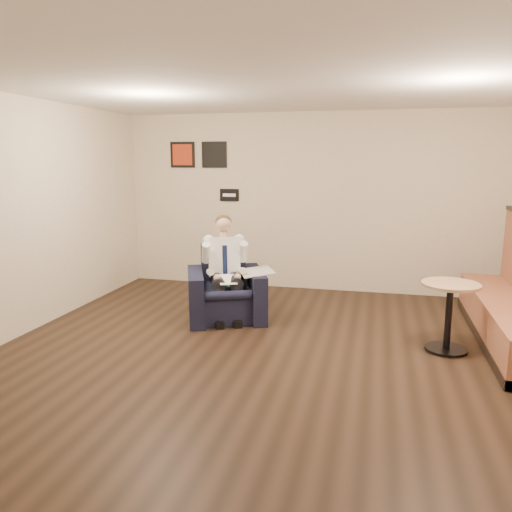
% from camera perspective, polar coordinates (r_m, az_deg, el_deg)
% --- Properties ---
extents(ground, '(6.00, 6.00, 0.00)m').
position_cam_1_polar(ground, '(5.41, 1.25, -11.48)').
color(ground, black).
rests_on(ground, ground).
extents(wall_back, '(6.00, 0.02, 2.80)m').
position_cam_1_polar(wall_back, '(7.99, 5.99, 6.09)').
color(wall_back, beige).
rests_on(wall_back, ground).
extents(wall_front, '(6.00, 0.02, 2.80)m').
position_cam_1_polar(wall_front, '(2.27, -15.37, -6.33)').
color(wall_front, beige).
rests_on(wall_front, ground).
extents(wall_left, '(0.02, 6.00, 2.80)m').
position_cam_1_polar(wall_left, '(6.40, -25.99, 3.88)').
color(wall_left, beige).
rests_on(wall_left, ground).
extents(ceiling, '(6.00, 6.00, 0.02)m').
position_cam_1_polar(ceiling, '(5.06, 1.39, 19.31)').
color(ceiling, white).
rests_on(ceiling, wall_back).
extents(seating_sign, '(0.32, 0.02, 0.20)m').
position_cam_1_polar(seating_sign, '(8.24, -3.06, 6.97)').
color(seating_sign, black).
rests_on(seating_sign, wall_back).
extents(art_print_left, '(0.42, 0.03, 0.42)m').
position_cam_1_polar(art_print_left, '(8.49, -8.39, 11.38)').
color(art_print_left, '#BB3517').
rests_on(art_print_left, wall_back).
extents(art_print_right, '(0.42, 0.03, 0.42)m').
position_cam_1_polar(art_print_right, '(8.30, -4.79, 11.47)').
color(art_print_right, black).
rests_on(art_print_right, wall_back).
extents(armchair, '(1.26, 1.26, 0.94)m').
position_cam_1_polar(armchair, '(6.57, -3.48, -3.14)').
color(armchair, black).
rests_on(armchair, ground).
extents(seated_man, '(0.91, 1.08, 1.29)m').
position_cam_1_polar(seated_man, '(6.41, -3.41, -1.90)').
color(seated_man, white).
rests_on(seated_man, armchair).
extents(lap_papers, '(0.33, 0.37, 0.01)m').
position_cam_1_polar(lap_papers, '(6.32, -3.32, -2.69)').
color(lap_papers, white).
rests_on(lap_papers, seated_man).
extents(newspaper, '(0.59, 0.64, 0.01)m').
position_cam_1_polar(newspaper, '(6.47, 0.05, -1.78)').
color(newspaper, silver).
rests_on(newspaper, armchair).
extents(side_table, '(0.61, 0.61, 0.42)m').
position_cam_1_polar(side_table, '(6.79, -2.78, -4.93)').
color(side_table, black).
rests_on(side_table, ground).
extents(green_folder, '(0.44, 0.33, 0.01)m').
position_cam_1_polar(green_folder, '(6.73, -3.08, -3.18)').
color(green_folder, green).
rests_on(green_folder, side_table).
extents(coffee_mug, '(0.09, 0.09, 0.09)m').
position_cam_1_polar(coffee_mug, '(6.75, -1.09, -2.80)').
color(coffee_mug, white).
rests_on(coffee_mug, side_table).
extents(smartphone, '(0.15, 0.11, 0.01)m').
position_cam_1_polar(smartphone, '(6.84, -1.85, -2.95)').
color(smartphone, black).
rests_on(smartphone, side_table).
extents(banquette, '(0.67, 2.79, 1.43)m').
position_cam_1_polar(banquette, '(6.34, 27.23, -2.59)').
color(banquette, '#9B593C').
rests_on(banquette, ground).
extents(cafe_table, '(0.78, 0.78, 0.76)m').
position_cam_1_polar(cafe_table, '(5.85, 21.13, -6.54)').
color(cafe_table, tan).
rests_on(cafe_table, ground).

